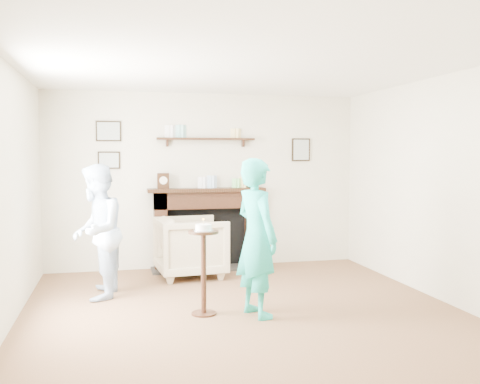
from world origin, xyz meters
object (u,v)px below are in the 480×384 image
armchair (191,276)px  pedestal_table (204,255)px  man (98,298)px  woman (257,315)px

armchair → pedestal_table: size_ratio=0.89×
armchair → man: (-1.19, -0.84, 0.00)m
woman → man: bearing=38.9°
man → pedestal_table: 1.52m
man → woman: size_ratio=0.96×
armchair → woman: 1.93m
armchair → woman: (0.40, -1.88, 0.00)m
woman → armchair: bearing=-5.8°
armchair → pedestal_table: (-0.11, -1.73, 0.61)m
armchair → man: size_ratio=0.58×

